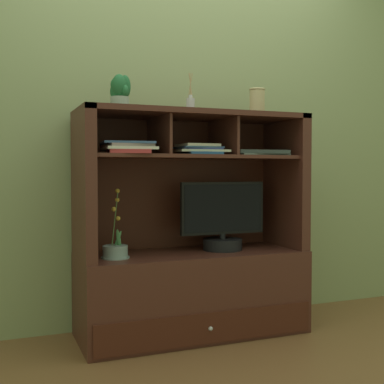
# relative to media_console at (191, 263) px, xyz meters

# --- Properties ---
(floor_plane) EXTENTS (6.00, 6.00, 0.02)m
(floor_plane) POSITION_rel_media_console_xyz_m (0.00, -0.01, -0.42)
(floor_plane) COLOR brown
(floor_plane) RESTS_ON ground
(back_wall) EXTENTS (6.00, 0.02, 2.80)m
(back_wall) POSITION_rel_media_console_xyz_m (0.00, 0.28, 0.99)
(back_wall) COLOR #899965
(back_wall) RESTS_ON ground
(media_console) EXTENTS (1.32, 0.54, 1.30)m
(media_console) POSITION_rel_media_console_xyz_m (0.00, 0.00, 0.00)
(media_console) COLOR #48231A
(media_console) RESTS_ON ground
(tv_monitor) EXTENTS (0.53, 0.23, 0.41)m
(tv_monitor) POSITION_rel_media_console_xyz_m (0.19, -0.02, 0.24)
(tv_monitor) COLOR black
(tv_monitor) RESTS_ON media_console
(potted_orchid) EXTENTS (0.16, 0.16, 0.38)m
(potted_orchid) POSITION_rel_media_console_xyz_m (-0.47, -0.06, 0.11)
(potted_orchid) COLOR gray
(potted_orchid) RESTS_ON media_console
(magazine_stack_left) EXTENTS (0.30, 0.33, 0.06)m
(magazine_stack_left) POSITION_rel_media_console_xyz_m (-0.40, -0.08, 0.67)
(magazine_stack_left) COLOR #AD3033
(magazine_stack_left) RESTS_ON media_console
(magazine_stack_centre) EXTENTS (0.31, 0.31, 0.06)m
(magazine_stack_centre) POSITION_rel_media_console_xyz_m (0.03, -0.05, 0.67)
(magazine_stack_centre) COLOR navy
(magazine_stack_centre) RESTS_ON media_console
(magazine_stack_right) EXTENTS (0.34, 0.33, 0.03)m
(magazine_stack_right) POSITION_rel_media_console_xyz_m (0.39, -0.07, 0.65)
(magazine_stack_right) COLOR slate
(magazine_stack_right) RESTS_ON media_console
(diffuser_bottle) EXTENTS (0.05, 0.05, 0.23)m
(diffuser_bottle) POSITION_rel_media_console_xyz_m (0.00, 0.01, 0.93)
(diffuser_bottle) COLOR #B7B6B7
(diffuser_bottle) RESTS_ON media_console
(potted_succulent) EXTENTS (0.12, 0.12, 0.19)m
(potted_succulent) POSITION_rel_media_console_xyz_m (-0.43, -0.01, 0.98)
(potted_succulent) COLOR gray
(potted_succulent) RESTS_ON media_console
(ceramic_vase) EXTENTS (0.10, 0.10, 0.17)m
(ceramic_vase) POSITION_rel_media_console_xyz_m (0.43, -0.01, 0.97)
(ceramic_vase) COLOR tan
(ceramic_vase) RESTS_ON media_console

